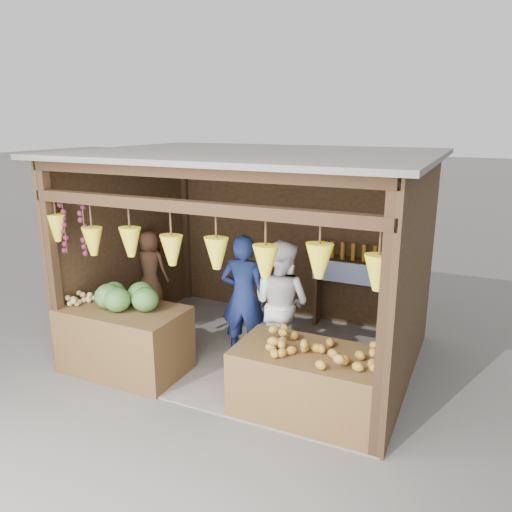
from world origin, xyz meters
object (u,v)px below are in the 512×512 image
(counter_right, at_px, (309,383))
(vendor_seated, at_px, (150,268))
(woman_standing, at_px, (281,303))
(counter_left, at_px, (125,339))
(man_standing, at_px, (244,297))

(counter_right, xyz_separation_m, vendor_seated, (-2.96, 1.30, 0.53))
(counter_right, relative_size, woman_standing, 0.97)
(counter_left, bearing_deg, woman_standing, 31.39)
(counter_right, relative_size, man_standing, 0.95)
(counter_left, bearing_deg, vendor_seated, 113.28)
(man_standing, xyz_separation_m, woman_standing, (0.51, 0.04, -0.01))
(counter_left, distance_m, woman_standing, 1.99)
(counter_left, bearing_deg, man_standing, 40.21)
(vendor_seated, bearing_deg, woman_standing, 170.60)
(man_standing, bearing_deg, counter_right, 131.10)
(man_standing, relative_size, woman_standing, 1.02)
(counter_left, bearing_deg, counter_right, 1.02)
(woman_standing, bearing_deg, man_standing, 17.77)
(woman_standing, relative_size, vendor_seated, 1.44)
(counter_left, distance_m, vendor_seated, 1.54)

